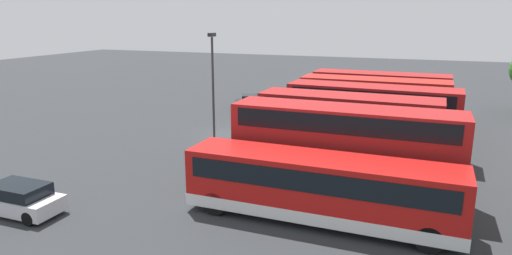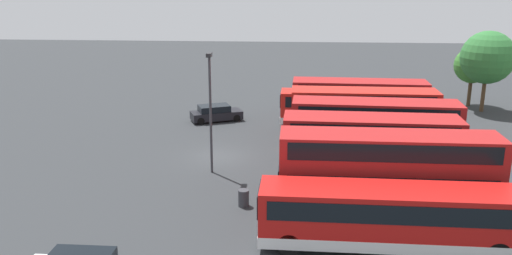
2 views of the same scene
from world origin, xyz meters
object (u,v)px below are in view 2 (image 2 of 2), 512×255
(bus_double_decker_fifth, at_px, (374,133))
(bus_single_deck_far_end, at_px, (389,216))
(waste_bin_yellow, at_px, (244,198))
(bus_double_decker_third, at_px, (358,107))
(bus_single_deck_second, at_px, (349,107))
(bus_double_decker_seventh, at_px, (388,173))
(bus_double_decker_fourth, at_px, (363,119))
(car_small_green, at_px, (216,113))
(lamp_post_tall, at_px, (210,104))
(bus_single_deck_near_end, at_px, (349,97))
(bus_double_decker_sixth, at_px, (370,152))

(bus_double_decker_fifth, distance_m, bus_single_deck_far_end, 10.87)
(waste_bin_yellow, bearing_deg, bus_double_decker_third, 150.52)
(bus_single_deck_second, bearing_deg, bus_double_decker_seventh, 0.52)
(bus_double_decker_fourth, xyz_separation_m, car_small_green, (-7.59, -11.80, -1.75))
(bus_double_decker_fifth, xyz_separation_m, lamp_post_tall, (1.55, -10.49, 2.11))
(bus_single_deck_near_end, relative_size, lamp_post_tall, 1.33)
(bus_single_deck_second, distance_m, bus_double_decker_seventh, 17.87)
(bus_single_deck_second, distance_m, bus_double_decker_fifth, 10.43)
(bus_double_decker_fourth, bearing_deg, bus_single_deck_far_end, -2.05)
(bus_single_deck_second, height_order, lamp_post_tall, lamp_post_tall)
(lamp_post_tall, bearing_deg, bus_double_decker_fourth, 116.43)
(bus_single_deck_near_end, xyz_separation_m, bus_double_decker_seventh, (21.87, -0.23, 0.83))
(bus_double_decker_fourth, relative_size, bus_double_decker_fifth, 0.95)
(bus_single_deck_near_end, bearing_deg, car_small_green, -74.59)
(bus_single_deck_near_end, xyz_separation_m, lamp_post_tall, (15.96, -10.35, 2.94))
(bus_single_deck_second, distance_m, waste_bin_yellow, 18.61)
(bus_double_decker_fifth, relative_size, car_small_green, 2.27)
(bus_single_deck_far_end, relative_size, waste_bin_yellow, 12.69)
(bus_double_decker_fifth, bearing_deg, bus_single_deck_near_end, -179.43)
(car_small_green, distance_m, lamp_post_tall, 13.33)
(bus_single_deck_far_end, bearing_deg, waste_bin_yellow, -120.22)
(bus_double_decker_third, distance_m, waste_bin_yellow, 15.84)
(bus_single_deck_far_end, xyz_separation_m, lamp_post_tall, (-9.25, -9.69, 2.93))
(bus_double_decker_seventh, bearing_deg, bus_double_decker_fourth, 179.54)
(bus_double_decker_sixth, bearing_deg, bus_double_decker_seventh, 7.28)
(bus_double_decker_seventh, height_order, car_small_green, bus_double_decker_seventh)
(car_small_green, bearing_deg, bus_single_deck_near_end, 105.41)
(waste_bin_yellow, bearing_deg, lamp_post_tall, -153.36)
(bus_double_decker_fourth, height_order, bus_double_decker_fifth, same)
(bus_single_deck_second, bearing_deg, bus_single_deck_near_end, 174.43)
(bus_double_decker_sixth, distance_m, lamp_post_tall, 10.22)
(car_small_green, height_order, waste_bin_yellow, car_small_green)
(bus_double_decker_fourth, bearing_deg, bus_double_decker_fifth, 4.59)
(bus_double_decker_seventh, height_order, lamp_post_tall, lamp_post_tall)
(bus_double_decker_third, distance_m, lamp_post_tall, 13.57)
(bus_double_decker_sixth, relative_size, bus_double_decker_seventh, 0.90)
(bus_double_decker_fourth, bearing_deg, lamp_post_tall, -63.57)
(bus_double_decker_third, xyz_separation_m, bus_double_decker_seventh, (14.50, -0.17, 0.00))
(bus_single_deck_second, bearing_deg, bus_single_deck_far_end, -0.71)
(bus_double_decker_sixth, xyz_separation_m, bus_single_deck_far_end, (6.76, 0.01, -0.82))
(car_small_green, height_order, lamp_post_tall, lamp_post_tall)
(lamp_post_tall, distance_m, waste_bin_yellow, 7.01)
(bus_single_deck_near_end, distance_m, lamp_post_tall, 19.24)
(bus_single_deck_second, relative_size, waste_bin_yellow, 12.36)
(bus_single_deck_near_end, xyz_separation_m, car_small_green, (3.29, -11.94, -0.92))
(bus_double_decker_third, height_order, bus_double_decker_sixth, same)
(bus_double_decker_fourth, relative_size, car_small_green, 2.17)
(bus_single_deck_far_end, relative_size, car_small_green, 2.53)
(bus_double_decker_third, height_order, bus_double_decker_seventh, same)
(bus_double_decker_fourth, bearing_deg, bus_double_decker_sixth, -3.97)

